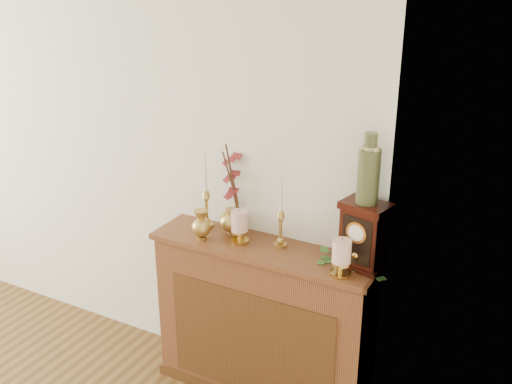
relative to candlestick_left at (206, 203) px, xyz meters
The scene contains 10 objects.
console_shelf 0.75m from the candlestick_left, ahead, with size 1.24×0.34×0.93m.
candlestick_left is the anchor object (origin of this frame).
candlestick_center 0.47m from the candlestick_left, ahead, with size 0.07×0.07×0.42m.
bud_vase 0.17m from the candlestick_left, 67.65° to the right, with size 0.10×0.10×0.17m.
ginger_jar 0.18m from the candlestick_left, 15.49° to the left, with size 0.21×0.23×0.52m.
pillar_candle_left 0.28m from the candlestick_left, 18.14° to the right, with size 0.10×0.10×0.19m.
pillar_candle_right 0.87m from the candlestick_left, 10.76° to the right, with size 0.10×0.10×0.20m.
ivy_garland 0.90m from the candlestick_left, ahead, with size 0.39×0.18×0.07m.
mantel_clock 0.92m from the candlestick_left, ahead, with size 0.25×0.20×0.34m.
ceramic_vase 0.98m from the candlestick_left, ahead, with size 0.10×0.10×0.34m.
Camera 1 is at (2.70, -0.39, 2.34)m, focal length 42.00 mm.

